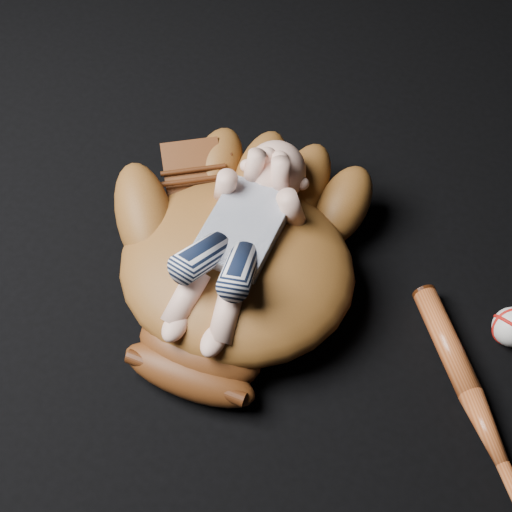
# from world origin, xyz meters

# --- Properties ---
(baseball_glove) EXTENTS (0.51, 0.57, 0.17)m
(baseball_glove) POSITION_xyz_m (-0.15, 0.05, 0.09)
(baseball_glove) COLOR brown
(baseball_glove) RESTS_ON ground
(newborn_baby) EXTENTS (0.19, 0.40, 0.16)m
(newborn_baby) POSITION_xyz_m (-0.15, 0.05, 0.14)
(newborn_baby) COLOR #E4AB93
(newborn_baby) RESTS_ON baseball_glove
(baseball_bat) EXTENTS (0.30, 0.35, 0.04)m
(baseball_bat) POSITION_xyz_m (0.28, 0.00, 0.02)
(baseball_bat) COLOR #AA4B21
(baseball_bat) RESTS_ON ground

